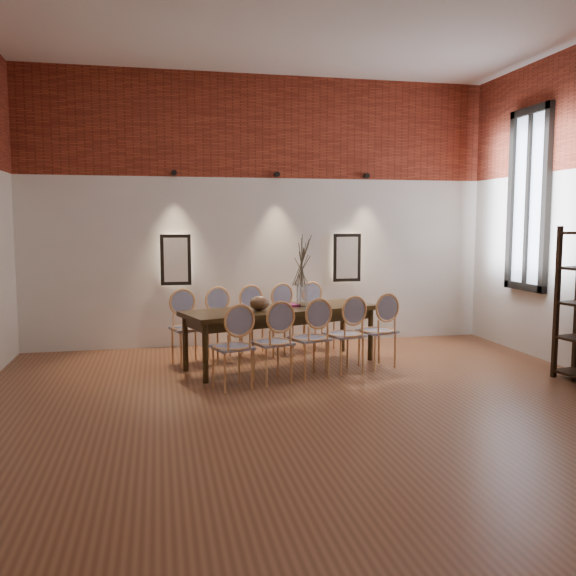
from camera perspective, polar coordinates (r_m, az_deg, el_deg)
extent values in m
cube|color=brown|center=(6.06, 3.41, -11.63)|extent=(7.00, 7.00, 0.02)
cube|color=silver|center=(9.25, -2.43, 7.13)|extent=(7.00, 0.10, 4.00)
cube|color=maroon|center=(9.28, -2.39, 14.88)|extent=(7.00, 0.02, 1.50)
cube|color=#FFEAC6|center=(9.03, -10.46, 2.62)|extent=(0.36, 0.06, 0.66)
cube|color=#FFEAC6|center=(9.47, 5.48, 2.85)|extent=(0.36, 0.06, 0.66)
cylinder|color=black|center=(9.02, -10.62, 10.56)|extent=(0.08, 0.10, 0.08)
cylinder|color=black|center=(9.18, -1.05, 10.58)|extent=(0.08, 0.10, 0.08)
cylinder|color=black|center=(9.55, 7.36, 10.36)|extent=(0.08, 0.10, 0.08)
cube|color=silver|center=(9.08, 21.65, 7.67)|extent=(0.02, 0.78, 2.38)
cube|color=black|center=(9.07, 21.54, 7.68)|extent=(0.08, 0.90, 2.50)
cube|color=black|center=(9.07, 21.54, 7.68)|extent=(0.06, 0.06, 2.40)
cube|color=#372510|center=(7.86, -0.61, -4.59)|extent=(2.65, 1.54, 0.75)
cylinder|color=silver|center=(7.94, 1.31, -0.66)|extent=(0.14, 0.14, 0.30)
ellipsoid|color=brown|center=(7.59, -2.69, -1.43)|extent=(0.24, 0.24, 0.18)
cube|color=#891D58|center=(7.93, 0.09, -1.64)|extent=(0.30, 0.25, 0.03)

